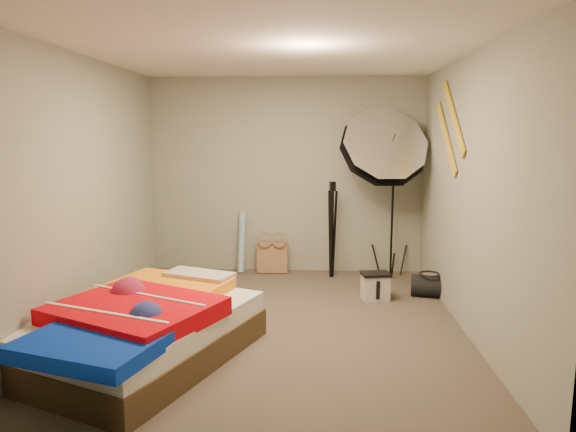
# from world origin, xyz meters

# --- Properties ---
(floor) EXTENTS (4.00, 4.00, 0.00)m
(floor) POSITION_xyz_m (0.00, 0.00, 0.00)
(floor) COLOR brown
(floor) RESTS_ON ground
(ceiling) EXTENTS (4.00, 4.00, 0.00)m
(ceiling) POSITION_xyz_m (0.00, 0.00, 2.50)
(ceiling) COLOR silver
(ceiling) RESTS_ON wall_back
(wall_back) EXTENTS (3.50, 0.00, 3.50)m
(wall_back) POSITION_xyz_m (0.00, 2.00, 1.25)
(wall_back) COLOR gray
(wall_back) RESTS_ON floor
(wall_front) EXTENTS (3.50, 0.00, 3.50)m
(wall_front) POSITION_xyz_m (0.00, -2.00, 1.25)
(wall_front) COLOR gray
(wall_front) RESTS_ON floor
(wall_left) EXTENTS (0.00, 4.00, 4.00)m
(wall_left) POSITION_xyz_m (-1.75, 0.00, 1.25)
(wall_left) COLOR gray
(wall_left) RESTS_ON floor
(wall_right) EXTENTS (0.00, 4.00, 4.00)m
(wall_right) POSITION_xyz_m (1.75, 0.00, 1.25)
(wall_right) COLOR gray
(wall_right) RESTS_ON floor
(tote_bag) EXTENTS (0.40, 0.18, 0.41)m
(tote_bag) POSITION_xyz_m (-0.17, 1.88, 0.20)
(tote_bag) COLOR #A37754
(tote_bag) RESTS_ON floor
(wrapping_roll) EXTENTS (0.12, 0.23, 0.78)m
(wrapping_roll) POSITION_xyz_m (-0.57, 1.90, 0.39)
(wrapping_roll) COLOR teal
(wrapping_roll) RESTS_ON floor
(camera_case) EXTENTS (0.31, 0.24, 0.28)m
(camera_case) POSITION_xyz_m (1.04, 0.81, 0.14)
(camera_case) COLOR beige
(camera_case) RESTS_ON floor
(duffel_bag) EXTENTS (0.43, 0.31, 0.24)m
(duffel_bag) POSITION_xyz_m (1.65, 0.96, 0.12)
(duffel_bag) COLOR black
(duffel_bag) RESTS_ON floor
(wall_stripe_upper) EXTENTS (0.02, 0.91, 0.78)m
(wall_stripe_upper) POSITION_xyz_m (1.73, 0.60, 1.95)
(wall_stripe_upper) COLOR gold
(wall_stripe_upper) RESTS_ON wall_right
(wall_stripe_lower) EXTENTS (0.02, 0.91, 0.78)m
(wall_stripe_lower) POSITION_xyz_m (1.73, 0.85, 1.75)
(wall_stripe_lower) COLOR gold
(wall_stripe_lower) RESTS_ON wall_right
(bed) EXTENTS (1.84, 2.22, 0.53)m
(bed) POSITION_xyz_m (-0.97, -0.80, 0.26)
(bed) COLOR #483520
(bed) RESTS_ON floor
(photo_umbrella) EXTENTS (1.26, 0.87, 2.23)m
(photo_umbrella) POSITION_xyz_m (1.18, 1.64, 1.60)
(photo_umbrella) COLOR black
(photo_umbrella) RESTS_ON floor
(camera_tripod) EXTENTS (0.08, 0.08, 1.21)m
(camera_tripod) POSITION_xyz_m (0.59, 1.69, 0.69)
(camera_tripod) COLOR black
(camera_tripod) RESTS_ON floor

